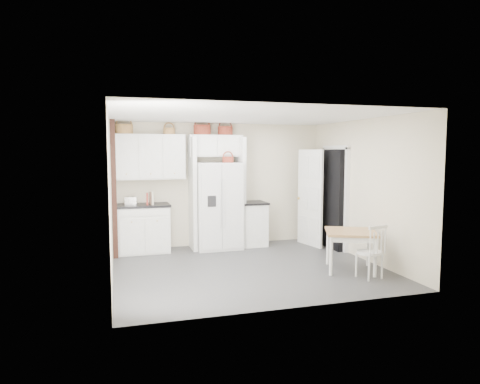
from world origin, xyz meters
name	(u,v)px	position (x,y,z in m)	size (l,w,h in m)	color
floor	(248,268)	(0.00, 0.00, 0.00)	(4.50, 4.50, 0.00)	#3F3F3F
ceiling	(248,116)	(0.00, 0.00, 2.60)	(4.50, 4.50, 0.00)	white
wall_back	(220,184)	(0.00, 2.00, 1.30)	(4.50, 4.50, 0.00)	beige
wall_left	(111,197)	(-2.25, 0.00, 1.30)	(4.00, 4.00, 0.00)	beige
wall_right	(364,190)	(2.25, 0.00, 1.30)	(4.00, 4.00, 0.00)	beige
refrigerator	(218,206)	(-0.15, 1.63, 0.89)	(0.92, 0.74, 1.78)	silver
base_cab_left	(144,229)	(-1.66, 1.70, 0.46)	(1.00, 0.63, 0.92)	white
base_cab_right	(253,224)	(0.64, 1.70, 0.45)	(0.51, 0.61, 0.90)	white
dining_table	(350,251)	(1.61, -0.65, 0.34)	(0.82, 0.82, 0.68)	brown
windsor_chair	(369,252)	(1.67, -1.11, 0.41)	(0.40, 0.37, 0.82)	white
counter_left	(143,205)	(-1.66, 1.70, 0.94)	(1.04, 0.67, 0.04)	black
counter_right	(253,203)	(0.64, 1.70, 0.92)	(0.55, 0.65, 0.04)	black
toaster	(131,201)	(-1.89, 1.68, 1.04)	(0.23, 0.13, 0.16)	silver
cookbook_red	(147,199)	(-1.58, 1.62, 1.08)	(0.03, 0.15, 0.23)	maroon
cookbook_cream	(151,198)	(-1.50, 1.62, 1.09)	(0.04, 0.17, 0.25)	beige
basket_upper_a	(124,129)	(-1.98, 1.83, 2.44)	(0.33, 0.33, 0.19)	brown
basket_upper_c	(169,131)	(-1.10, 1.83, 2.42)	(0.23, 0.23, 0.13)	brown
basket_bridge_a	(202,130)	(-0.43, 1.83, 2.45)	(0.36, 0.36, 0.20)	#602315
basket_bridge_b	(225,131)	(0.07, 1.83, 2.44)	(0.31, 0.31, 0.18)	#602315
basket_fridge_b	(228,160)	(0.05, 1.53, 1.84)	(0.23, 0.23, 0.12)	#602315
upper_cabinet	(150,157)	(-1.50, 1.83, 1.90)	(1.40, 0.34, 0.90)	white
bridge_cabinet	(215,146)	(-0.15, 1.83, 2.12)	(1.12, 0.34, 0.45)	white
fridge_panel_left	(193,194)	(-0.66, 1.70, 1.15)	(0.08, 0.60, 2.30)	white
fridge_panel_right	(240,192)	(0.36, 1.70, 1.15)	(0.08, 0.60, 2.30)	white
trim_post	(114,190)	(-2.20, 1.35, 1.30)	(0.09, 0.09, 2.60)	black
doorway_void	(333,199)	(2.16, 1.00, 1.02)	(0.18, 0.85, 2.05)	black
door_slab	(310,198)	(1.80, 1.33, 1.02)	(0.80, 0.04, 2.05)	white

